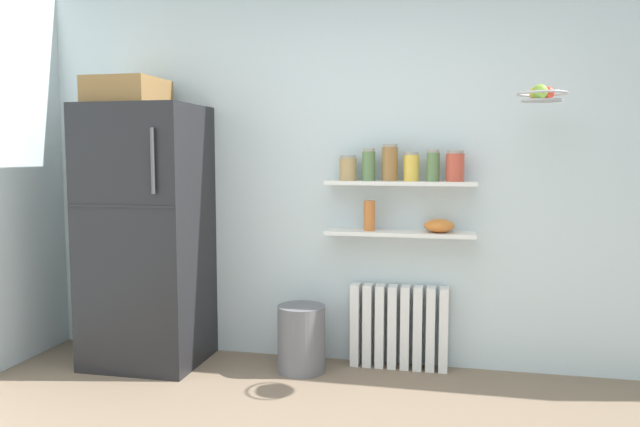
% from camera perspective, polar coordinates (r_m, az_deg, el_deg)
% --- Properties ---
extents(back_wall, '(7.04, 0.10, 2.60)m').
position_cam_1_polar(back_wall, '(4.18, 3.24, 3.95)').
color(back_wall, silver).
rests_on(back_wall, ground_plane).
extents(refrigerator, '(0.74, 0.67, 1.91)m').
position_cam_1_polar(refrigerator, '(4.29, -15.85, -1.46)').
color(refrigerator, black).
rests_on(refrigerator, ground_plane).
extents(radiator, '(0.64, 0.12, 0.55)m').
position_cam_1_polar(radiator, '(4.16, 7.33, -10.39)').
color(radiator, white).
rests_on(radiator, ground_plane).
extents(wall_shelf_lower, '(0.96, 0.22, 0.02)m').
position_cam_1_polar(wall_shelf_lower, '(4.01, 7.40, -1.83)').
color(wall_shelf_lower, white).
extents(wall_shelf_upper, '(0.96, 0.22, 0.02)m').
position_cam_1_polar(wall_shelf_upper, '(3.98, 7.46, 2.83)').
color(wall_shelf_upper, white).
extents(storage_jar_0, '(0.12, 0.12, 0.16)m').
position_cam_1_polar(storage_jar_0, '(4.02, 2.60, 4.22)').
color(storage_jar_0, tan).
rests_on(storage_jar_0, wall_shelf_upper).
extents(storage_jar_1, '(0.09, 0.09, 0.21)m').
position_cam_1_polar(storage_jar_1, '(4.00, 4.54, 4.52)').
color(storage_jar_1, '#5B7F4C').
rests_on(storage_jar_1, wall_shelf_upper).
extents(storage_jar_2, '(0.10, 0.10, 0.24)m').
position_cam_1_polar(storage_jar_2, '(3.98, 6.50, 4.70)').
color(storage_jar_2, olive).
rests_on(storage_jar_2, wall_shelf_upper).
extents(storage_jar_3, '(0.10, 0.10, 0.19)m').
position_cam_1_polar(storage_jar_3, '(3.97, 8.47, 4.31)').
color(storage_jar_3, yellow).
rests_on(storage_jar_3, wall_shelf_upper).
extents(storage_jar_4, '(0.08, 0.08, 0.20)m').
position_cam_1_polar(storage_jar_4, '(3.96, 10.45, 4.39)').
color(storage_jar_4, '#5B7F4C').
rests_on(storage_jar_4, wall_shelf_upper).
extents(storage_jar_5, '(0.11, 0.11, 0.20)m').
position_cam_1_polar(storage_jar_5, '(3.96, 12.43, 4.31)').
color(storage_jar_5, '#C64C38').
rests_on(storage_jar_5, wall_shelf_upper).
extents(vase, '(0.08, 0.08, 0.20)m').
position_cam_1_polar(vase, '(4.02, 4.60, -0.19)').
color(vase, '#CC7033').
rests_on(vase, wall_shelf_lower).
extents(shelf_bowl, '(0.19, 0.19, 0.09)m').
position_cam_1_polar(shelf_bowl, '(3.99, 11.00, -1.12)').
color(shelf_bowl, orange).
rests_on(shelf_bowl, wall_shelf_lower).
extents(trash_bin, '(0.31, 0.31, 0.43)m').
position_cam_1_polar(trash_bin, '(4.09, -1.74, -11.51)').
color(trash_bin, slate).
rests_on(trash_bin, ground_plane).
extents(hanging_fruit_basket, '(0.28, 0.28, 0.10)m').
position_cam_1_polar(hanging_fruit_basket, '(3.77, 19.86, 10.38)').
color(hanging_fruit_basket, '#B2B2B7').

